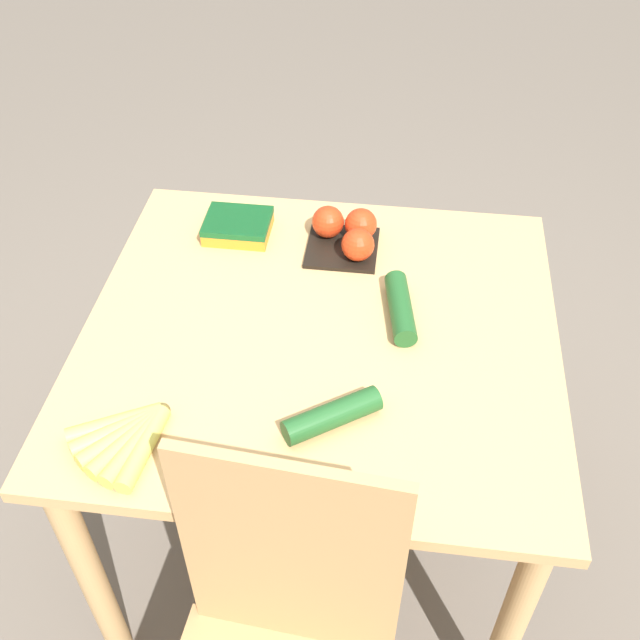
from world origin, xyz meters
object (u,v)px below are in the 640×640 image
object	(u,v)px
cucumber_near	(332,415)
cucumber_far	(400,308)
carrot_bag	(238,225)
banana_bunch	(127,437)
tomato_pack	(348,233)

from	to	relation	value
cucumber_near	cucumber_far	world-z (taller)	same
carrot_bag	banana_bunch	bearing A→B (deg)	83.81
tomato_pack	carrot_bag	world-z (taller)	tomato_pack
cucumber_far	tomato_pack	bearing A→B (deg)	-58.83
carrot_bag	cucumber_far	xyz separation A→B (m)	(-0.42, 0.25, -0.00)
banana_bunch	cucumber_far	xyz separation A→B (m)	(-0.49, -0.41, 0.01)
banana_bunch	carrot_bag	distance (m)	0.67
carrot_bag	cucumber_near	distance (m)	0.65
banana_bunch	tomato_pack	world-z (taller)	tomato_pack
banana_bunch	carrot_bag	xyz separation A→B (m)	(-0.07, -0.66, 0.01)
tomato_pack	carrot_bag	size ratio (longest dim) A/B	1.07
carrot_bag	cucumber_near	bearing A→B (deg)	117.95
carrot_bag	cucumber_far	world-z (taller)	cucumber_far
tomato_pack	banana_bunch	bearing A→B (deg)	61.63
tomato_pack	cucumber_near	bearing A→B (deg)	92.70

